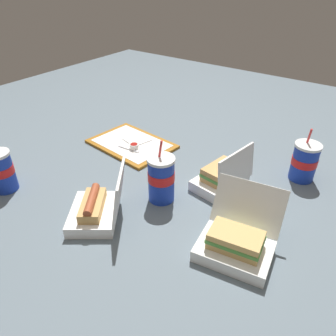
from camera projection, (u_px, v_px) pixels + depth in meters
ground_plane at (163, 184)px, 1.26m from camera, size 3.20×3.20×0.00m
food_tray at (132, 144)px, 1.52m from camera, size 0.40×0.30×0.01m
ketchup_cup at (134, 146)px, 1.46m from camera, size 0.04×0.04×0.02m
napkin_stack at (137, 139)px, 1.54m from camera, size 0.12×0.12×0.00m
plastic_fork at (129, 149)px, 1.46m from camera, size 0.11×0.02×0.00m
clamshell_hotdog_front at (97, 208)px, 1.07m from camera, size 0.26×0.27×0.19m
clamshell_sandwich_back at (236, 242)px, 0.94m from camera, size 0.24×0.26×0.17m
clamshell_sandwich_left at (222, 177)px, 1.22m from camera, size 0.17×0.22×0.17m
soda_cup_back at (2, 171)px, 1.19m from camera, size 0.09×0.09×0.22m
soda_cup_right at (304, 161)px, 1.25m from camera, size 0.10×0.10×0.21m
soda_cup_center at (161, 178)px, 1.14m from camera, size 0.10×0.10×0.23m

